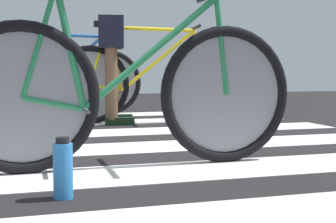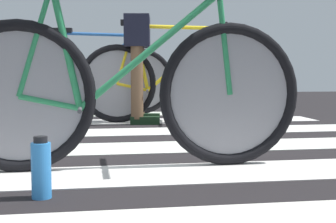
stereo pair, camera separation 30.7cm
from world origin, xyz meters
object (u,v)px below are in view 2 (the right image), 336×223
(bicycle_1_of_4, at_px, (127,90))
(bicycle_4_of_4, at_px, (94,79))
(water_bottle, at_px, (41,169))
(bicycle_3_of_4, at_px, (172,81))
(cyclist_3_of_4, at_px, (138,54))

(bicycle_1_of_4, bearing_deg, bicycle_4_of_4, 92.38)
(water_bottle, bearing_deg, bicycle_3_of_4, 69.84)
(bicycle_3_of_4, height_order, cyclist_3_of_4, cyclist_3_of_4)
(cyclist_3_of_4, bearing_deg, water_bottle, -95.26)
(bicycle_4_of_4, distance_m, water_bottle, 3.46)
(bicycle_1_of_4, bearing_deg, water_bottle, -126.84)
(bicycle_1_of_4, height_order, water_bottle, bicycle_1_of_4)
(bicycle_3_of_4, bearing_deg, cyclist_3_of_4, -180.00)
(cyclist_3_of_4, xyz_separation_m, bicycle_4_of_4, (-0.40, 0.92, -0.24))
(bicycle_3_of_4, height_order, bicycle_4_of_4, same)
(cyclist_3_of_4, bearing_deg, bicycle_3_of_4, 0.00)
(bicycle_3_of_4, xyz_separation_m, water_bottle, (-0.91, -2.48, -0.27))
(cyclist_3_of_4, relative_size, bicycle_4_of_4, 0.56)
(bicycle_3_of_4, bearing_deg, water_bottle, -101.99)
(bicycle_1_of_4, height_order, bicycle_4_of_4, same)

